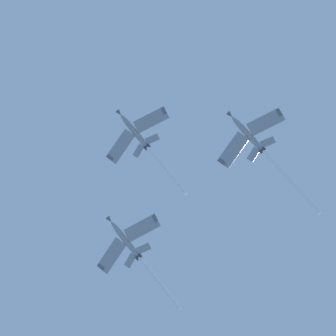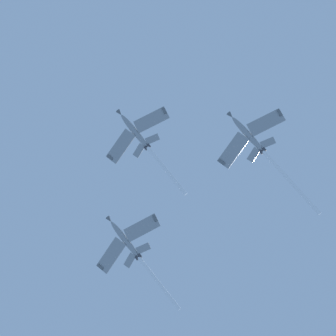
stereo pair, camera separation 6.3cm
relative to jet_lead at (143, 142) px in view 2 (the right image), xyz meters
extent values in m
ellipsoid|color=gray|center=(-0.51, 3.53, 1.44)|extent=(3.26, 11.75, 5.75)
cone|color=#595E60|center=(-1.41, 9.68, 3.95)|extent=(1.47, 2.09, 1.71)
ellipsoid|color=black|center=(-0.76, 5.24, 2.78)|extent=(1.41, 3.05, 1.88)
cube|color=gray|center=(-5.66, 2.07, 1.05)|extent=(9.62, 6.57, 1.53)
cube|color=#595E60|center=(-9.67, 1.16, 1.05)|extent=(1.30, 1.85, 0.79)
cube|color=gray|center=(4.83, 3.60, 1.05)|extent=(9.29, 4.29, 1.53)
cube|color=#595E60|center=(8.94, 3.87, 1.05)|extent=(0.87, 1.78, 0.79)
cube|color=gray|center=(-2.10, -1.38, -0.43)|extent=(3.99, 3.14, 0.82)
cube|color=gray|center=(2.41, -0.73, -0.43)|extent=(3.84, 2.31, 0.82)
cube|color=#595E60|center=(0.20, -1.39, 0.94)|extent=(0.65, 3.27, 3.50)
cylinder|color=#38383D|center=(-0.19, -1.82, -0.82)|extent=(0.97, 1.33, 1.12)
cylinder|color=#38383D|center=(0.70, -1.69, -0.82)|extent=(0.97, 1.33, 1.12)
cylinder|color=white|center=(1.36, -9.31, -3.91)|extent=(3.22, 15.27, 6.97)
ellipsoid|color=gray|center=(-18.91, -18.43, -5.53)|extent=(3.24, 11.69, 5.92)
cone|color=#595E60|center=(-19.79, -12.32, -2.93)|extent=(1.47, 2.09, 1.73)
ellipsoid|color=black|center=(-19.15, -16.75, -4.16)|extent=(1.41, 3.04, 1.92)
cube|color=gray|center=(-24.05, -19.88, -5.94)|extent=(9.62, 6.55, 1.59)
cube|color=#595E60|center=(-28.06, -20.79, -5.94)|extent=(1.29, 1.84, 0.81)
cube|color=gray|center=(-13.56, -18.36, -5.94)|extent=(9.30, 4.28, 1.59)
cube|color=#595E60|center=(-9.46, -18.10, -5.94)|extent=(0.87, 1.77, 0.81)
cube|color=gray|center=(-20.50, -23.31, -7.48)|extent=(3.99, 3.13, 0.85)
cube|color=gray|center=(-15.99, -22.66, -7.48)|extent=(3.84, 2.31, 0.85)
cube|color=#595E60|center=(-18.20, -23.35, -6.11)|extent=(0.65, 3.29, 3.51)
cylinder|color=#38383D|center=(-18.59, -23.74, -7.88)|extent=(0.97, 1.33, 1.13)
cylinder|color=#38383D|center=(-17.70, -23.61, -7.88)|extent=(0.97, 1.33, 1.13)
cylinder|color=white|center=(-16.79, -33.05, -11.88)|extent=(3.70, 18.90, 8.76)
ellipsoid|color=gray|center=(21.48, -12.77, -5.31)|extent=(2.94, 11.68, 5.95)
cone|color=#595E60|center=(20.76, -6.65, -2.69)|extent=(1.42, 2.07, 1.73)
ellipsoid|color=black|center=(21.28, -11.09, -3.94)|extent=(1.33, 3.03, 1.92)
cube|color=gray|center=(16.30, -14.09, -5.72)|extent=(9.62, 6.35, 1.59)
cube|color=#595E60|center=(12.26, -14.88, -5.72)|extent=(1.26, 1.84, 0.81)
cube|color=gray|center=(26.83, -12.85, -5.72)|extent=(9.36, 4.51, 1.59)
cube|color=#595E60|center=(30.94, -12.69, -5.72)|extent=(0.91, 1.78, 0.81)
cube|color=gray|center=(19.75, -17.61, -7.27)|extent=(3.99, 3.07, 0.85)
cube|color=gray|center=(24.28, -17.08, -7.27)|extent=(3.87, 2.39, 0.85)
cube|color=#595E60|center=(22.06, -17.71, -5.90)|extent=(0.56, 3.30, 3.52)
cylinder|color=#38383D|center=(21.65, -18.09, -7.67)|extent=(0.94, 1.32, 1.13)
cylinder|color=#38383D|center=(22.55, -17.98, -7.67)|extent=(0.94, 1.32, 1.13)
cylinder|color=white|center=(23.00, -25.67, -10.94)|extent=(2.69, 15.35, 7.21)
camera|label=1|loc=(-9.47, -0.44, -141.42)|focal=58.35mm
camera|label=2|loc=(-9.43, -0.39, -141.42)|focal=58.35mm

